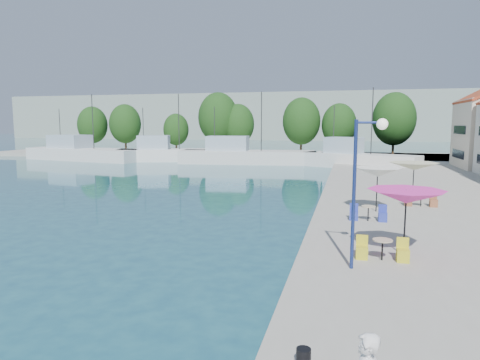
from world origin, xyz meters
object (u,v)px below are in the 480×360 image
(trawler_02, at_px, (167,154))
(bollard, at_px, (303,358))
(umbrella_pink, at_px, (406,197))
(umbrella_cream, at_px, (414,166))
(street_lamp, at_px, (365,166))
(trawler_04, at_px, (356,159))
(umbrella_white, at_px, (378,172))
(trawler_03, at_px, (244,156))
(trawler_01, at_px, (82,153))

(trawler_02, distance_m, bollard, 56.14)
(umbrella_pink, height_order, bollard, umbrella_pink)
(trawler_02, distance_m, umbrella_cream, 41.61)
(umbrella_cream, distance_m, street_lamp, 15.60)
(trawler_04, height_order, umbrella_white, trawler_04)
(trawler_04, xyz_separation_m, street_lamp, (-0.42, -40.57, 3.02))
(trawler_04, xyz_separation_m, bollard, (-1.70, -46.95, -0.27))
(trawler_03, bearing_deg, umbrella_cream, -63.08)
(trawler_01, bearing_deg, umbrella_white, -27.63)
(umbrella_white, height_order, umbrella_cream, umbrella_white)
(umbrella_pink, bearing_deg, trawler_01, 135.52)
(umbrella_white, bearing_deg, street_lamp, -95.91)
(trawler_02, height_order, umbrella_pink, trawler_02)
(trawler_02, xyz_separation_m, trawler_04, (26.95, -3.19, 0.00))
(trawler_01, bearing_deg, umbrella_pink, -33.81)
(umbrella_cream, height_order, street_lamp, street_lamp)
(trawler_02, height_order, umbrella_cream, trawler_02)
(trawler_01, height_order, street_lamp, trawler_01)
(trawler_02, relative_size, trawler_03, 0.80)
(umbrella_white, relative_size, umbrella_cream, 0.82)
(trawler_03, xyz_separation_m, umbrella_white, (15.63, -32.88, 1.74))
(umbrella_white, bearing_deg, trawler_04, 91.18)
(trawler_03, height_order, umbrella_cream, trawler_03)
(umbrella_pink, xyz_separation_m, street_lamp, (-1.54, -1.81, 1.24))
(trawler_04, relative_size, umbrella_pink, 5.21)
(umbrella_cream, relative_size, street_lamp, 0.63)
(umbrella_cream, bearing_deg, trawler_04, 97.13)
(umbrella_white, bearing_deg, umbrella_cream, 62.69)
(trawler_04, distance_m, umbrella_pink, 38.82)
(trawler_03, distance_m, umbrella_white, 36.45)
(umbrella_white, relative_size, bollard, 6.49)
(trawler_04, xyz_separation_m, umbrella_cream, (3.19, -25.46, 1.66))
(trawler_02, bearing_deg, trawler_04, -23.19)
(umbrella_cream, distance_m, bollard, 22.12)
(trawler_01, distance_m, umbrella_pink, 58.02)
(trawler_02, xyz_separation_m, bollard, (25.25, -50.13, -0.27))
(trawler_04, relative_size, umbrella_cream, 4.59)
(trawler_03, distance_m, bollard, 51.17)
(umbrella_white, xyz_separation_m, umbrella_cream, (2.56, 4.95, -0.08))
(trawler_02, bearing_deg, umbrella_cream, -60.00)
(street_lamp, bearing_deg, bollard, -98.63)
(umbrella_white, bearing_deg, trawler_03, 115.43)
(trawler_01, distance_m, street_lamp, 58.29)
(bollard, bearing_deg, umbrella_cream, 77.20)
(trawler_02, height_order, bollard, trawler_02)
(umbrella_cream, bearing_deg, umbrella_white, -117.31)
(trawler_03, height_order, umbrella_pink, trawler_03)
(umbrella_pink, bearing_deg, bollard, -108.99)
(umbrella_cream, bearing_deg, street_lamp, -103.43)
(trawler_02, bearing_deg, trawler_03, -19.90)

